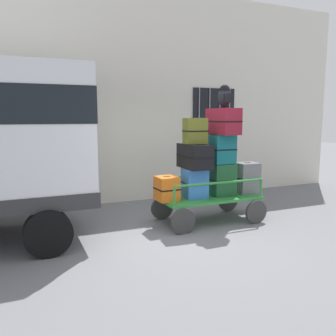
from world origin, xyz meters
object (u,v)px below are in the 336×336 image
at_px(suitcase_midleft_top, 195,131).
at_px(suitcase_center_top, 223,121).
at_px(suitcase_midright_bottom, 247,178).
at_px(backpack, 225,96).
at_px(suitcase_midleft_bottom, 194,183).
at_px(suitcase_left_bottom, 167,188).
at_px(luggage_cart, 208,202).
at_px(suitcase_midleft_middle, 195,156).
at_px(suitcase_center_bottom, 222,179).
at_px(suitcase_center_middle, 222,149).

xyz_separation_m(suitcase_midleft_top, suitcase_center_top, (0.58, -0.04, 0.17)).
xyz_separation_m(suitcase_center_top, suitcase_midright_bottom, (0.58, -0.01, -1.13)).
bearing_deg(backpack, suitcase_midleft_bottom, 175.01).
distance_m(suitcase_left_bottom, suitcase_midleft_top, 1.19).
height_order(luggage_cart, suitcase_midleft_middle, suitcase_midleft_middle).
relative_size(suitcase_left_bottom, suitcase_center_bottom, 0.72).
height_order(suitcase_midright_bottom, backpack, backpack).
relative_size(suitcase_midleft_bottom, suitcase_center_bottom, 0.90).
xyz_separation_m(luggage_cart, suitcase_midleft_middle, (-0.29, 0.03, 0.91)).
bearing_deg(luggage_cart, suitcase_midleft_middle, 174.50).
bearing_deg(suitcase_midright_bottom, suitcase_center_middle, 175.79).
xyz_separation_m(suitcase_midleft_bottom, suitcase_midleft_top, (0.00, 0.00, 0.99)).
bearing_deg(suitcase_midleft_middle, suitcase_center_bottom, -4.50).
distance_m(suitcase_left_bottom, suitcase_midleft_middle, 0.82).
xyz_separation_m(suitcase_left_bottom, suitcase_midright_bottom, (1.75, -0.02, 0.08)).
bearing_deg(luggage_cart, suitcase_center_middle, 4.21).
distance_m(suitcase_midleft_middle, backpack, 1.27).
height_order(suitcase_midleft_middle, suitcase_midleft_top, suitcase_midleft_top).
distance_m(suitcase_center_middle, suitcase_midright_bottom, 0.84).
relative_size(luggage_cart, suitcase_midleft_bottom, 3.55).
bearing_deg(suitcase_left_bottom, suitcase_midright_bottom, -0.65).
xyz_separation_m(suitcase_left_bottom, suitcase_midleft_top, (0.58, 0.03, 1.04)).
bearing_deg(suitcase_center_bottom, backpack, -41.68).
xyz_separation_m(suitcase_midright_bottom, backpack, (-0.57, -0.01, 1.60)).
relative_size(luggage_cart, suitcase_midleft_middle, 2.63).
height_order(suitcase_center_middle, backpack, backpack).
bearing_deg(suitcase_center_middle, suitcase_center_top, -90.00).
relative_size(suitcase_midleft_top, suitcase_center_middle, 0.86).
bearing_deg(suitcase_center_middle, luggage_cart, -175.79).
bearing_deg(suitcase_midleft_top, suitcase_left_bottom, -177.28).
bearing_deg(luggage_cart, backpack, -5.25).
bearing_deg(luggage_cart, suitcase_left_bottom, -179.89).
bearing_deg(suitcase_center_middle, suitcase_left_bottom, -178.87).
relative_size(suitcase_midleft_top, suitcase_center_top, 0.65).
bearing_deg(suitcase_center_middle, suitcase_midleft_top, 179.54).
bearing_deg(suitcase_center_bottom, luggage_cart, 176.50).
xyz_separation_m(luggage_cart, suitcase_midleft_bottom, (-0.29, 0.02, 0.39)).
height_order(suitcase_midleft_top, suitcase_center_top, suitcase_center_top).
height_order(suitcase_center_middle, suitcase_center_top, suitcase_center_top).
height_order(luggage_cart, suitcase_center_bottom, suitcase_center_bottom).
distance_m(suitcase_left_bottom, suitcase_center_middle, 1.35).
relative_size(suitcase_left_bottom, suitcase_midleft_bottom, 0.80).
distance_m(luggage_cart, suitcase_midleft_top, 1.41).
distance_m(suitcase_center_bottom, suitcase_center_middle, 0.60).
bearing_deg(suitcase_midleft_bottom, suitcase_midleft_top, 90.00).
bearing_deg(suitcase_left_bottom, luggage_cart, 0.11).
bearing_deg(suitcase_center_top, backpack, -57.92).
bearing_deg(suitcase_midright_bottom, suitcase_midleft_top, 177.66).
bearing_deg(suitcase_center_bottom, suitcase_left_bottom, 179.20).
bearing_deg(suitcase_midleft_top, suitcase_midleft_bottom, -90.00).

